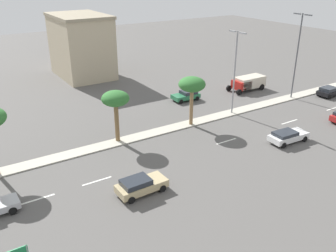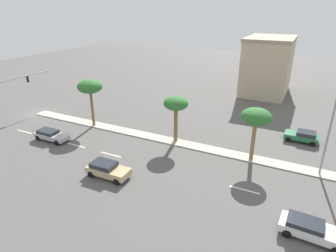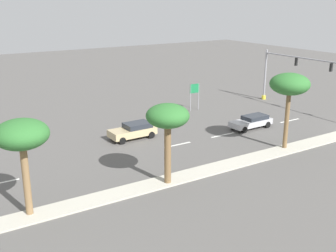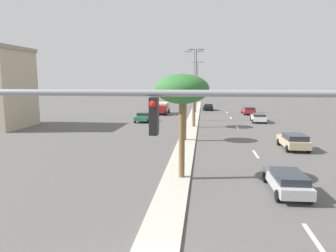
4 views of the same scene
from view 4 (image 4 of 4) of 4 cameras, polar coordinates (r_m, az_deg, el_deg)
ground_plane at (r=39.59m, az=4.09°, el=-0.67°), size 160.00×160.00×0.00m
median_curb at (r=48.33m, az=4.56°, el=1.07°), size 1.80×79.60×0.12m
lane_stripe_center at (r=14.35m, az=25.37°, el=-18.37°), size 0.20×2.80×0.01m
lane_stripe_far at (r=22.63m, az=17.91°, el=-8.06°), size 0.20×2.80×0.01m
lane_stripe_left at (r=27.61m, az=15.81°, el=-4.99°), size 0.20×2.80×0.01m
lane_stripe_trailing at (r=42.43m, az=12.59°, el=-0.23°), size 0.20×2.80×0.01m
lane_stripe_near at (r=52.58m, az=11.45°, el=1.46°), size 0.20×2.80×0.01m
lane_stripe_inboard at (r=61.26m, az=10.78°, el=2.46°), size 0.20×2.80×0.01m
palm_tree_right at (r=19.25m, az=2.61°, el=6.51°), size 3.34×3.34×6.53m
palm_tree_leading at (r=31.73m, az=3.03°, el=5.84°), size 2.97×2.97×5.70m
palm_tree_rear at (r=41.13m, az=4.79°, el=6.73°), size 3.18×3.18×5.92m
street_lamp_leading at (r=47.89m, az=4.76°, el=8.41°), size 2.90×0.24×10.53m
street_lamp_trailing at (r=59.35m, az=5.18°, el=9.09°), size 2.90×0.24×11.88m
street_lamp_inboard at (r=77.15m, az=5.43°, el=8.43°), size 2.90×0.24×10.54m
sedan_red_leading at (r=58.81m, az=14.59°, el=2.83°), size 2.15×4.62×1.39m
sedan_black_mid at (r=65.09m, az=7.34°, el=3.55°), size 2.21×4.13×1.40m
sedan_white_near at (r=48.33m, az=16.29°, el=1.53°), size 2.19×4.67×1.29m
sedan_green_front at (r=47.03m, az=-4.54°, el=1.69°), size 2.21×3.99×1.37m
sedan_silver_trailing at (r=18.88m, az=20.98°, el=-9.32°), size 1.92×4.57×1.28m
sedan_tan_outboard at (r=30.60m, az=22.08°, el=-2.53°), size 2.10×4.39×1.44m
box_truck at (r=57.24m, az=-1.24°, el=3.39°), size 2.58×6.04×2.09m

